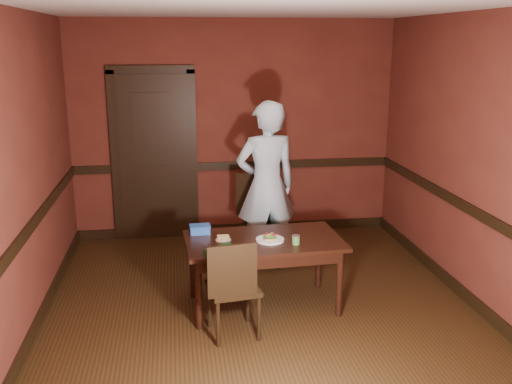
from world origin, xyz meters
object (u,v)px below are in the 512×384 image
object	(u,v)px
sauce_jar	(296,240)
food_tub	(200,229)
sandwich_plate	(270,239)
cheese_saucer	(223,239)
chair_far	(264,220)
dining_table	(263,273)
chair_near	(233,286)
person	(266,186)

from	to	relation	value
sauce_jar	food_tub	world-z (taller)	sauce_jar
sandwich_plate	cheese_saucer	distance (m)	0.43
chair_far	dining_table	bearing A→B (deg)	-80.29
chair_near	dining_table	bearing A→B (deg)	-132.53
dining_table	sandwich_plate	xyz separation A→B (m)	(0.05, -0.05, 0.35)
sandwich_plate	food_tub	bearing A→B (deg)	154.96
dining_table	sauce_jar	xyz separation A→B (m)	(0.27, -0.18, 0.38)
cheese_saucer	chair_far	bearing A→B (deg)	63.12
chair_near	sauce_jar	world-z (taller)	chair_near
person	sauce_jar	distance (m)	1.19
sauce_jar	cheese_saucer	bearing A→B (deg)	163.15
dining_table	person	world-z (taller)	person
chair_far	person	size ratio (longest dim) A/B	0.53
chair_near	sandwich_plate	world-z (taller)	chair_near
dining_table	sandwich_plate	bearing A→B (deg)	-46.83
chair_near	chair_far	bearing A→B (deg)	-115.93
chair_near	food_tub	world-z (taller)	chair_near
chair_near	sandwich_plate	xyz separation A→B (m)	(0.38, 0.43, 0.25)
chair_far	cheese_saucer	distance (m)	1.24
sauce_jar	chair_near	bearing A→B (deg)	-152.94
chair_near	sauce_jar	size ratio (longest dim) A/B	10.25
dining_table	food_tub	size ratio (longest dim) A/B	7.17
chair_far	sauce_jar	world-z (taller)	chair_far
dining_table	chair_near	bearing A→B (deg)	-127.40
sandwich_plate	sauce_jar	world-z (taller)	sauce_jar
person	sauce_jar	xyz separation A→B (m)	(0.08, -1.16, -0.20)
chair_near	person	size ratio (longest dim) A/B	0.48
sandwich_plate	sauce_jar	xyz separation A→B (m)	(0.21, -0.13, 0.02)
chair_near	cheese_saucer	size ratio (longest dim) A/B	6.08
sauce_jar	sandwich_plate	bearing A→B (deg)	149.15
dining_table	chair_near	world-z (taller)	chair_near
sandwich_plate	cheese_saucer	bearing A→B (deg)	171.27
dining_table	cheese_saucer	size ratio (longest dim) A/B	9.93
food_tub	person	bearing A→B (deg)	42.43
chair_near	sauce_jar	bearing A→B (deg)	-160.85
chair_far	chair_near	distance (m)	1.67
food_tub	sandwich_plate	bearing A→B (deg)	-27.30
chair_far	person	world-z (taller)	person
sandwich_plate	cheese_saucer	world-z (taller)	sandwich_plate
sandwich_plate	food_tub	world-z (taller)	food_tub
person	sandwich_plate	xyz separation A→B (m)	(-0.13, -1.04, -0.23)
person	dining_table	bearing A→B (deg)	70.19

